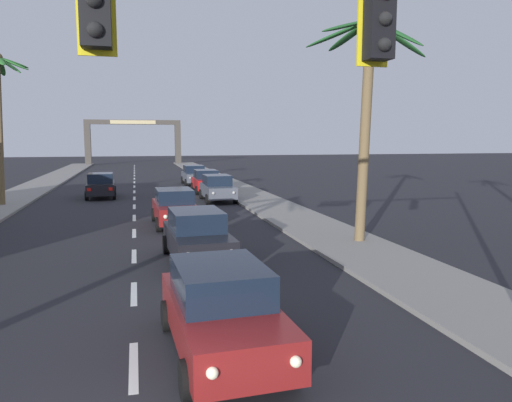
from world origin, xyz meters
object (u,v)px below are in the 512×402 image
sedan_parked_mid_kerb (194,175)px  sedan_oncoming_far (101,185)px  town_gateway_arch (134,136)px  sedan_fifth_in_queue (175,207)px  sedan_parked_nearest_kerb (206,181)px  sedan_parked_far_kerb (217,188)px  traffic_signal_mast (388,70)px  sedan_lead_at_stop_bar (222,309)px  sedan_third_in_queue (197,236)px  palm_right_second (367,84)px

sedan_parked_mid_kerb → sedan_oncoming_far: bearing=-132.2°
sedan_parked_mid_kerb → town_gateway_arch: town_gateway_arch is taller
sedan_fifth_in_queue → sedan_parked_mid_kerb: size_ratio=1.00×
sedan_fifth_in_queue → sedan_parked_nearest_kerb: (3.39, 13.54, 0.00)m
sedan_parked_nearest_kerb → sedan_parked_far_kerb: bearing=-90.3°
sedan_fifth_in_queue → sedan_parked_nearest_kerb: 13.95m
traffic_signal_mast → town_gateway_arch: traffic_signal_mast is taller
sedan_oncoming_far → sedan_parked_far_kerb: size_ratio=1.01×
town_gateway_arch → sedan_lead_at_stop_bar: bearing=-88.7°
sedan_third_in_queue → sedan_parked_mid_kerb: size_ratio=1.01×
traffic_signal_mast → palm_right_second: (5.23, 11.05, 1.13)m
sedan_parked_mid_kerb → sedan_parked_far_kerb: same height
sedan_oncoming_far → sedan_lead_at_stop_bar: bearing=-81.7°
traffic_signal_mast → sedan_parked_mid_kerb: (1.85, 36.85, -4.00)m
palm_right_second → town_gateway_arch: (-8.48, 61.13, -1.57)m
sedan_third_in_queue → sedan_parked_far_kerb: size_ratio=1.01×
sedan_lead_at_stop_bar → sedan_parked_far_kerb: bearing=80.8°
sedan_parked_mid_kerb → sedan_parked_far_kerb: 11.79m
town_gateway_arch → sedan_parked_far_kerb: bearing=-83.7°
sedan_oncoming_far → palm_right_second: bearing=-59.0°
traffic_signal_mast → sedan_lead_at_stop_bar: 5.21m
sedan_lead_at_stop_bar → sedan_oncoming_far: same height
sedan_lead_at_stop_bar → palm_right_second: bearing=49.8°
sedan_fifth_in_queue → sedan_third_in_queue: bearing=-88.5°
sedan_parked_nearest_kerb → palm_right_second: (3.24, -19.35, 5.13)m
sedan_fifth_in_queue → sedan_parked_mid_kerb: (3.26, 19.98, 0.00)m
sedan_oncoming_far → palm_right_second: (10.66, -17.77, 5.13)m
town_gateway_arch → sedan_fifth_in_queue: bearing=-88.1°
sedan_oncoming_far → town_gateway_arch: 43.56m
sedan_third_in_queue → sedan_parked_far_kerb: bearing=78.1°
sedan_third_in_queue → sedan_oncoming_far: size_ratio=1.00×
sedan_lead_at_stop_bar → sedan_oncoming_far: size_ratio=1.00×
sedan_fifth_in_queue → sedan_lead_at_stop_bar: bearing=-91.0°
sedan_third_in_queue → palm_right_second: size_ratio=0.53×
palm_right_second → traffic_signal_mast: bearing=-115.3°
sedan_third_in_queue → sedan_parked_far_kerb: (3.19, 15.17, 0.00)m
sedan_parked_mid_kerb → town_gateway_arch: bearing=98.2°
sedan_oncoming_far → town_gateway_arch: town_gateway_arch is taller
traffic_signal_mast → sedan_third_in_queue: bearing=97.1°
sedan_parked_far_kerb → town_gateway_arch: town_gateway_arch is taller
sedan_parked_nearest_kerb → palm_right_second: size_ratio=0.52×
sedan_parked_nearest_kerb → sedan_parked_far_kerb: size_ratio=1.00×
sedan_parked_nearest_kerb → sedan_parked_mid_kerb: size_ratio=1.00×
sedan_lead_at_stop_bar → sedan_parked_mid_kerb: 34.12m
traffic_signal_mast → sedan_parked_far_kerb: bearing=85.5°
traffic_signal_mast → sedan_fifth_in_queue: 17.39m
sedan_parked_mid_kerb → palm_right_second: palm_right_second is taller
sedan_parked_nearest_kerb → sedan_parked_mid_kerb: 6.45m
traffic_signal_mast → sedan_lead_at_stop_bar: traffic_signal_mast is taller
town_gateway_arch → sedan_oncoming_far: bearing=-92.9°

